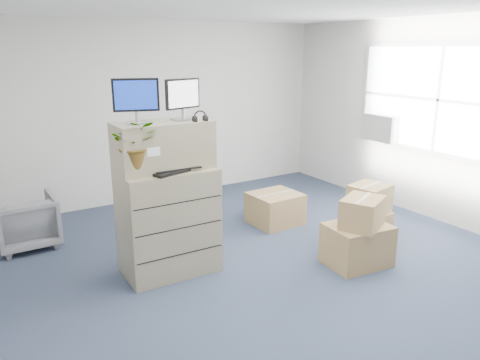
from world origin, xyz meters
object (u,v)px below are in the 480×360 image
monitor_left (136,99)px  office_chair (26,219)px  monitor_right (183,97)px  water_bottle (174,154)px  filing_cabinet_lower (169,221)px  potted_plant (136,151)px  keyboard (175,170)px

monitor_left → office_chair: bearing=140.8°
monitor_right → water_bottle: 0.62m
water_bottle → office_chair: water_bottle is taller
monitor_right → office_chair: monitor_right is taller
filing_cabinet_lower → monitor_left: bearing=172.8°
filing_cabinet_lower → potted_plant: bearing=-165.0°
filing_cabinet_lower → monitor_right: 1.34m
filing_cabinet_lower → monitor_left: (-0.27, 0.04, 1.33)m
keyboard → potted_plant: bearing=158.6°
filing_cabinet_lower → office_chair: size_ratio=1.64×
filing_cabinet_lower → keyboard: size_ratio=2.07×
keyboard → office_chair: bearing=111.0°
monitor_left → office_chair: size_ratio=0.63×
filing_cabinet_lower → office_chair: filing_cabinet_lower is taller
monitor_left → keyboard: size_ratio=0.80×
monitor_left → monitor_right: 0.50m
keyboard → water_bottle: (0.08, 0.21, 0.12)m
monitor_right → potted_plant: size_ratio=0.73×
filing_cabinet_lower → water_bottle: bearing=35.2°
water_bottle → monitor_left: bearing=-173.1°
monitor_right → water_bottle: bearing=135.6°
monitor_left → potted_plant: bearing=-104.4°
monitor_right → keyboard: size_ratio=0.76×
monitor_right → keyboard: bearing=-156.7°
monitor_right → keyboard: (-0.19, -0.15, -0.72)m
water_bottle → office_chair: bearing=133.1°
potted_plant → office_chair: size_ratio=0.82×
monitor_right → office_chair: 2.61m
potted_plant → keyboard: bearing=-4.8°
water_bottle → potted_plant: bearing=-160.0°
filing_cabinet_lower → keyboard: keyboard is taller
water_bottle → filing_cabinet_lower: bearing=-145.8°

